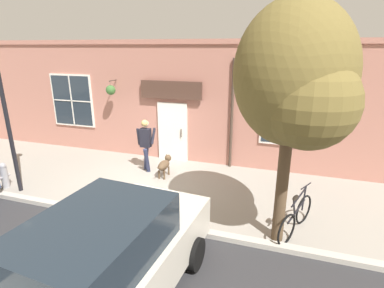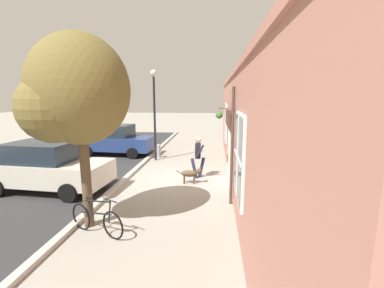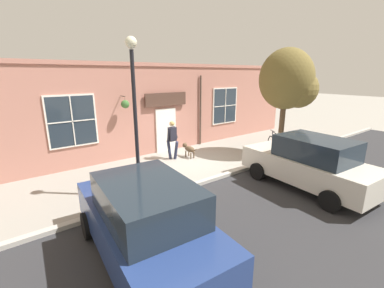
{
  "view_description": "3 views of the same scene",
  "coord_description": "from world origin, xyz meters",
  "px_view_note": "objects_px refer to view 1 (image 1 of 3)",
  "views": [
    {
      "loc": [
        7.45,
        3.93,
        3.95
      ],
      "look_at": [
        -1.02,
        1.19,
        1.05
      ],
      "focal_mm": 28.0,
      "sensor_mm": 36.0,
      "label": 1
    },
    {
      "loc": [
        -1.6,
        9.93,
        3.31
      ],
      "look_at": [
        -0.54,
        -1.69,
        1.18
      ],
      "focal_mm": 24.0,
      "sensor_mm": 36.0,
      "label": 2
    },
    {
      "loc": [
        8.36,
        -6.31,
        3.7
      ],
      "look_at": [
        0.18,
        -0.09,
        0.89
      ],
      "focal_mm": 24.0,
      "sensor_mm": 36.0,
      "label": 3
    }
  ],
  "objects_px": {
    "leaning_bicycle": "(296,217)",
    "street_lamp": "(0,83)",
    "parked_car_mid_block": "(106,264)",
    "fire_hydrant": "(4,175)",
    "street_tree_by_curb": "(297,81)",
    "dog_on_leash": "(165,164)",
    "pedestrian_walking": "(146,140)"
  },
  "relations": [
    {
      "from": "parked_car_mid_block",
      "to": "street_lamp",
      "type": "relative_size",
      "value": 0.95
    },
    {
      "from": "parked_car_mid_block",
      "to": "fire_hydrant",
      "type": "height_order",
      "value": "parked_car_mid_block"
    },
    {
      "from": "pedestrian_walking",
      "to": "leaning_bicycle",
      "type": "bearing_deg",
      "value": 65.17
    },
    {
      "from": "dog_on_leash",
      "to": "fire_hydrant",
      "type": "height_order",
      "value": "fire_hydrant"
    },
    {
      "from": "street_tree_by_curb",
      "to": "street_lamp",
      "type": "relative_size",
      "value": 1.03
    },
    {
      "from": "street_tree_by_curb",
      "to": "pedestrian_walking",
      "type": "bearing_deg",
      "value": -121.16
    },
    {
      "from": "pedestrian_walking",
      "to": "parked_car_mid_block",
      "type": "xyz_separation_m",
      "value": [
        5.27,
        1.94,
        -0.18
      ]
    },
    {
      "from": "leaning_bicycle",
      "to": "fire_hydrant",
      "type": "distance_m",
      "value": 8.09
    },
    {
      "from": "pedestrian_walking",
      "to": "dog_on_leash",
      "type": "relative_size",
      "value": 1.68
    },
    {
      "from": "street_tree_by_curb",
      "to": "fire_hydrant",
      "type": "height_order",
      "value": "street_tree_by_curb"
    },
    {
      "from": "street_tree_by_curb",
      "to": "fire_hydrant",
      "type": "bearing_deg",
      "value": -91.78
    },
    {
      "from": "pedestrian_walking",
      "to": "parked_car_mid_block",
      "type": "bearing_deg",
      "value": 20.17
    },
    {
      "from": "fire_hydrant",
      "to": "leaning_bicycle",
      "type": "bearing_deg",
      "value": 91.76
    },
    {
      "from": "street_lamp",
      "to": "street_tree_by_curb",
      "type": "bearing_deg",
      "value": 88.37
    },
    {
      "from": "street_tree_by_curb",
      "to": "parked_car_mid_block",
      "type": "relative_size",
      "value": 1.09
    },
    {
      "from": "parked_car_mid_block",
      "to": "fire_hydrant",
      "type": "bearing_deg",
      "value": -118.14
    },
    {
      "from": "pedestrian_walking",
      "to": "leaning_bicycle",
      "type": "height_order",
      "value": "pedestrian_walking"
    },
    {
      "from": "leaning_bicycle",
      "to": "street_lamp",
      "type": "bearing_deg",
      "value": -87.82
    },
    {
      "from": "street_lamp",
      "to": "parked_car_mid_block",
      "type": "bearing_deg",
      "value": 59.39
    },
    {
      "from": "pedestrian_walking",
      "to": "street_lamp",
      "type": "distance_m",
      "value": 4.25
    },
    {
      "from": "leaning_bicycle",
      "to": "parked_car_mid_block",
      "type": "relative_size",
      "value": 0.37
    },
    {
      "from": "street_tree_by_curb",
      "to": "fire_hydrant",
      "type": "distance_m",
      "value": 8.35
    },
    {
      "from": "leaning_bicycle",
      "to": "dog_on_leash",
      "type": "bearing_deg",
      "value": -116.18
    },
    {
      "from": "parked_car_mid_block",
      "to": "street_lamp",
      "type": "bearing_deg",
      "value": -120.61
    },
    {
      "from": "fire_hydrant",
      "to": "street_lamp",
      "type": "bearing_deg",
      "value": 86.23
    },
    {
      "from": "parked_car_mid_block",
      "to": "leaning_bicycle",
      "type": "bearing_deg",
      "value": 138.43
    },
    {
      "from": "street_tree_by_curb",
      "to": "leaning_bicycle",
      "type": "bearing_deg",
      "value": 149.44
    },
    {
      "from": "dog_on_leash",
      "to": "parked_car_mid_block",
      "type": "bearing_deg",
      "value": 13.36
    },
    {
      "from": "street_tree_by_curb",
      "to": "leaning_bicycle",
      "type": "relative_size",
      "value": 2.97
    },
    {
      "from": "dog_on_leash",
      "to": "leaning_bicycle",
      "type": "bearing_deg",
      "value": 63.82
    },
    {
      "from": "dog_on_leash",
      "to": "fire_hydrant",
      "type": "xyz_separation_m",
      "value": [
        2.19,
        -4.14,
        -0.01
      ]
    },
    {
      "from": "leaning_bicycle",
      "to": "fire_hydrant",
      "type": "height_order",
      "value": "leaning_bicycle"
    }
  ]
}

